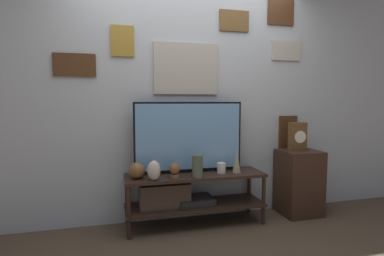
% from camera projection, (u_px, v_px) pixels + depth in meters
% --- Properties ---
extents(ground_plane, '(12.00, 12.00, 0.00)m').
position_uv_depth(ground_plane, '(202.00, 234.00, 2.87)').
color(ground_plane, '#4C3D2D').
extents(wall_back, '(6.40, 0.08, 2.70)m').
position_uv_depth(wall_back, '(190.00, 93.00, 3.23)').
color(wall_back, '#B2BCC6').
rests_on(wall_back, ground_plane).
extents(media_console, '(1.43, 0.41, 0.53)m').
position_uv_depth(media_console, '(184.00, 193.00, 3.05)').
color(media_console, black).
rests_on(media_console, ground_plane).
extents(television, '(1.14, 0.05, 0.74)m').
position_uv_depth(television, '(189.00, 137.00, 3.10)').
color(television, black).
rests_on(television, media_console).
extents(vase_urn_stoneware, '(0.12, 0.10, 0.19)m').
position_uv_depth(vase_urn_stoneware, '(154.00, 170.00, 2.81)').
color(vase_urn_stoneware, beige).
rests_on(vase_urn_stoneware, media_console).
extents(vase_round_glass, '(0.16, 0.16, 0.16)m').
position_uv_depth(vase_round_glass, '(137.00, 171.00, 2.87)').
color(vase_round_glass, brown).
rests_on(vase_round_glass, media_console).
extents(vase_tall_ceramic, '(0.11, 0.11, 0.22)m').
position_uv_depth(vase_tall_ceramic, '(197.00, 166.00, 2.92)').
color(vase_tall_ceramic, '#4C5647').
rests_on(vase_tall_ceramic, media_console).
extents(vase_slim_bronze, '(0.09, 0.09, 0.23)m').
position_uv_depth(vase_slim_bronze, '(237.00, 162.00, 3.11)').
color(vase_slim_bronze, tan).
rests_on(vase_slim_bronze, media_console).
extents(candle_jar, '(0.09, 0.09, 0.11)m').
position_uv_depth(candle_jar, '(221.00, 168.00, 3.09)').
color(candle_jar, silver).
rests_on(candle_jar, media_console).
extents(decorative_bust, '(0.11, 0.11, 0.15)m').
position_uv_depth(decorative_bust, '(175.00, 170.00, 2.89)').
color(decorative_bust, brown).
rests_on(decorative_bust, media_console).
extents(side_table, '(0.42, 0.40, 0.72)m').
position_uv_depth(side_table, '(299.00, 182.00, 3.38)').
color(side_table, '#382319').
rests_on(side_table, ground_plane).
extents(mantel_clock, '(0.18, 0.11, 0.31)m').
position_uv_depth(mantel_clock, '(298.00, 136.00, 3.35)').
color(mantel_clock, brown).
rests_on(mantel_clock, side_table).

